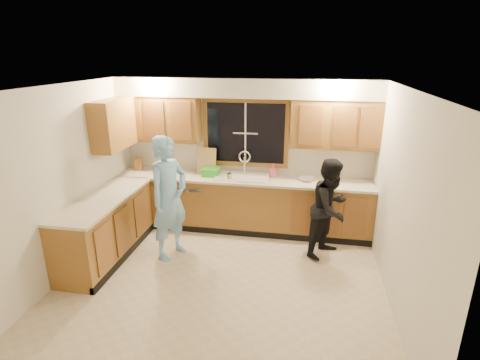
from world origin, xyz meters
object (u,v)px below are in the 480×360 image
at_px(dishwasher, 194,203).
at_px(woman, 330,208).
at_px(sink, 242,180).
at_px(stove, 84,246).
at_px(soap_bottle, 273,170).
at_px(man, 169,198).
at_px(bowl, 307,179).
at_px(dish_crate, 211,172).
at_px(knife_block, 139,164).

height_order(dishwasher, woman, woman).
height_order(sink, stove, sink).
distance_m(stove, soap_bottle, 3.09).
bearing_deg(man, bowl, -36.41).
height_order(sink, man, man).
bearing_deg(soap_bottle, sink, -161.23).
xyz_separation_m(man, dish_crate, (0.34, 1.08, 0.08)).
xyz_separation_m(stove, bowl, (2.84, 1.83, 0.50)).
bearing_deg(dishwasher, man, -91.46).
xyz_separation_m(sink, woman, (1.40, -0.64, -0.13)).
xyz_separation_m(dishwasher, stove, (-0.95, -1.81, 0.04)).
bearing_deg(woman, man, 135.05).
xyz_separation_m(stove, knife_block, (-0.05, 1.90, 0.58)).
bearing_deg(dish_crate, sink, -1.07).
bearing_deg(dishwasher, knife_block, 175.14).
bearing_deg(woman, soap_bottle, 83.11).
relative_size(dish_crate, soap_bottle, 1.32).
bearing_deg(stove, dishwasher, 62.31).
bearing_deg(knife_block, dishwasher, -9.86).
relative_size(sink, soap_bottle, 4.07).
distance_m(dishwasher, soap_bottle, 1.48).
bearing_deg(dish_crate, dishwasher, -175.50).
relative_size(stove, man, 0.50).
bearing_deg(bowl, woman, -60.95).
distance_m(man, woman, 2.32).
bearing_deg(dishwasher, woman, -15.41).
relative_size(stove, bowl, 4.01).
relative_size(woman, bowl, 6.58).
distance_m(man, knife_block, 1.50).
bearing_deg(knife_block, bowl, -6.20).
distance_m(dish_crate, soap_bottle, 1.04).
distance_m(man, dish_crate, 1.13).
bearing_deg(dishwasher, soap_bottle, 7.67).
height_order(man, dish_crate, man).
bearing_deg(dishwasher, bowl, 0.72).
relative_size(man, knife_block, 8.24).
relative_size(stove, woman, 0.61).
relative_size(knife_block, dish_crate, 0.78).
relative_size(man, dish_crate, 6.46).
xyz_separation_m(dishwasher, soap_bottle, (1.34, 0.18, 0.62)).
bearing_deg(soap_bottle, dish_crate, -171.37).
xyz_separation_m(woman, knife_block, (-3.25, 0.71, 0.29)).
height_order(dishwasher, knife_block, knife_block).
bearing_deg(knife_block, stove, -93.48).
bearing_deg(woman, bowl, 63.36).
distance_m(knife_block, bowl, 2.90).
relative_size(sink, dishwasher, 1.05).
distance_m(sink, stove, 2.60).
distance_m(knife_block, dish_crate, 1.32).
height_order(stove, dish_crate, dish_crate).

